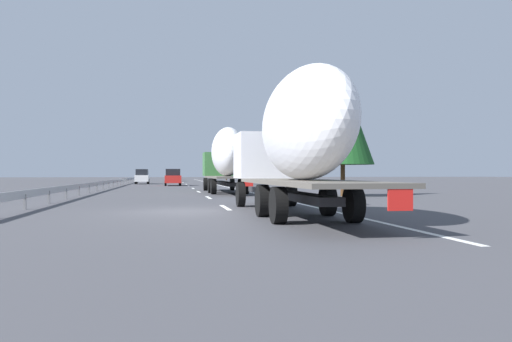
{
  "coord_description": "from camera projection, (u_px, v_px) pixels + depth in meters",
  "views": [
    {
      "loc": [
        -18.96,
        0.54,
        1.41
      ],
      "look_at": [
        11.04,
        -4.64,
        1.55
      ],
      "focal_mm": 35.98,
      "sensor_mm": 36.0,
      "label": 1
    }
  ],
  "objects": [
    {
      "name": "ground_plane",
      "position": [
        172.0,
        186.0,
        58.18
      ],
      "size": [
        260.0,
        260.0,
        0.0
      ],
      "primitive_type": "plane",
      "color": "#424247"
    },
    {
      "name": "lane_stripe_0",
      "position": [
        225.0,
        207.0,
        21.04
      ],
      "size": [
        3.2,
        0.2,
        0.01
      ],
      "primitive_type": "cube",
      "color": "white",
      "rests_on": "ground_plane"
    },
    {
      "name": "lane_stripe_1",
      "position": [
        208.0,
        197.0,
        29.75
      ],
      "size": [
        3.2,
        0.2,
        0.01
      ],
      "primitive_type": "cube",
      "color": "white",
      "rests_on": "ground_plane"
    },
    {
      "name": "lane_stripe_2",
      "position": [
        199.0,
        192.0,
        39.09
      ],
      "size": [
        3.2,
        0.2,
        0.01
      ],
      "primitive_type": "cube",
      "color": "white",
      "rests_on": "ground_plane"
    },
    {
      "name": "lane_stripe_3",
      "position": [
        193.0,
        188.0,
        47.66
      ],
      "size": [
        3.2,
        0.2,
        0.01
      ],
      "primitive_type": "cube",
      "color": "white",
      "rests_on": "ground_plane"
    },
    {
      "name": "lane_stripe_4",
      "position": [
        189.0,
        186.0,
        58.01
      ],
      "size": [
        3.2,
        0.2,
        0.01
      ],
      "primitive_type": "cube",
      "color": "white",
      "rests_on": "ground_plane"
    },
    {
      "name": "lane_stripe_5",
      "position": [
        186.0,
        184.0,
        64.95
      ],
      "size": [
        3.2,
        0.2,
        0.01
      ],
      "primitive_type": "cube",
      "color": "white",
      "rests_on": "ground_plane"
    },
    {
      "name": "lane_stripe_6",
      "position": [
        183.0,
        182.0,
        79.23
      ],
      "size": [
        3.2,
        0.2,
        0.01
      ],
      "primitive_type": "cube",
      "color": "white",
      "rests_on": "ground_plane"
    },
    {
      "name": "edge_line_right",
      "position": [
        217.0,
        185.0,
        64.04
      ],
      "size": [
        110.0,
        0.2,
        0.01
      ],
      "primitive_type": "cube",
      "color": "white",
      "rests_on": "ground_plane"
    },
    {
      "name": "truck_lead",
      "position": [
        226.0,
        157.0,
        37.06
      ],
      "size": [
        13.87,
        2.55,
        4.62
      ],
      "color": "#387038",
      "rests_on": "ground_plane"
    },
    {
      "name": "truck_trailing",
      "position": [
        296.0,
        137.0,
        16.8
      ],
      "size": [
        13.99,
        2.55,
        4.63
      ],
      "color": "silver",
      "rests_on": "ground_plane"
    },
    {
      "name": "car_blue_sedan",
      "position": [
        170.0,
        175.0,
        105.96
      ],
      "size": [
        4.7,
        1.74,
        1.97
      ],
      "color": "#28479E",
      "rests_on": "ground_plane"
    },
    {
      "name": "car_silver_hatch",
      "position": [
        170.0,
        176.0,
        88.99
      ],
      "size": [
        4.06,
        1.79,
        1.92
      ],
      "color": "#ADB2B7",
      "rests_on": "ground_plane"
    },
    {
      "name": "car_red_compact",
      "position": [
        173.0,
        177.0,
        58.38
      ],
      "size": [
        4.42,
        1.84,
        1.9
      ],
      "color": "red",
      "rests_on": "ground_plane"
    },
    {
      "name": "car_white_van",
      "position": [
        142.0,
        177.0,
        67.65
      ],
      "size": [
        4.5,
        1.76,
        1.95
      ],
      "color": "white",
      "rests_on": "ground_plane"
    },
    {
      "name": "road_sign",
      "position": [
        231.0,
        165.0,
        59.2
      ],
      "size": [
        0.1,
        0.9,
        3.38
      ],
      "color": "gray",
      "rests_on": "ground_plane"
    },
    {
      "name": "tree_0",
      "position": [
        226.0,
        159.0,
        102.16
      ],
      "size": [
        3.69,
        3.69,
        6.69
      ],
      "color": "#472D19",
      "rests_on": "ground_plane"
    },
    {
      "name": "tree_1",
      "position": [
        343.0,
        120.0,
        31.57
      ],
      "size": [
        3.83,
        3.83,
        7.4
      ],
      "color": "#472D19",
      "rests_on": "ground_plane"
    },
    {
      "name": "tree_2",
      "position": [
        252.0,
        153.0,
        63.95
      ],
      "size": [
        3.39,
        3.39,
        6.02
      ],
      "color": "#472D19",
      "rests_on": "ground_plane"
    },
    {
      "name": "guardrail_median",
      "position": [
        120.0,
        180.0,
        60.12
      ],
      "size": [
        94.0,
        0.1,
        0.76
      ],
      "color": "#9EA0A5",
      "rests_on": "ground_plane"
    }
  ]
}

